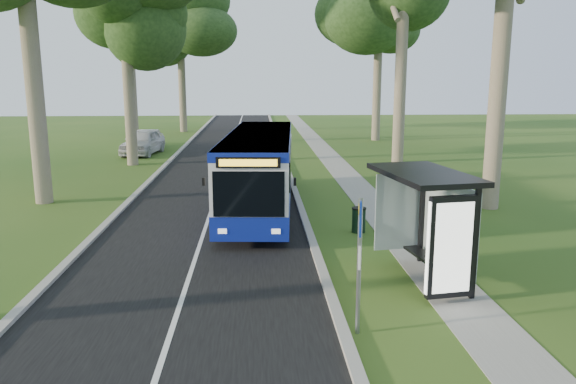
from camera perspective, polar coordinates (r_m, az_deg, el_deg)
name	(u,v)px	position (r m, az deg, el deg)	size (l,w,h in m)	color
ground	(318,260)	(16.12, 3.05, -6.91)	(120.00, 120.00, 0.00)	#2A4F18
road	(218,191)	(25.76, -7.16, 0.13)	(7.00, 100.00, 0.02)	black
kerb_east	(294,189)	(25.75, 0.63, 0.33)	(0.25, 100.00, 0.12)	#9E9B93
kerb_west	(140,190)	(26.23, -14.81, 0.15)	(0.25, 100.00, 0.12)	#9E9B93
centre_line	(218,190)	(25.76, -7.16, 0.16)	(0.12, 100.00, 0.01)	white
footpath	(359,189)	(26.13, 7.21, 0.30)	(1.50, 100.00, 0.02)	gray
bus	(260,170)	(21.87, -2.85, 2.23)	(3.10, 11.38, 2.98)	white
bus_stop_sign	(359,251)	(11.25, 7.27, -5.99)	(0.12, 0.40, 2.83)	gray
bus_shelter	(434,209)	(14.00, 14.65, -1.64)	(2.29, 3.54, 2.83)	black
litter_bin	(359,220)	(18.91, 7.20, -2.81)	(0.48, 0.48, 0.85)	black
car_white	(143,142)	(38.73, -14.54, 4.95)	(1.96, 4.87, 1.66)	silver
car_silver	(147,140)	(41.57, -14.11, 5.19)	(1.41, 4.05, 1.33)	#B0B3B8
tree_west_e	(179,9)	(53.93, -10.99, 17.75)	(5.20, 5.20, 14.84)	#7A6B56
tree_east_d	(380,0)	(46.58, 9.31, 18.72)	(5.20, 5.20, 14.76)	#7A6B56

